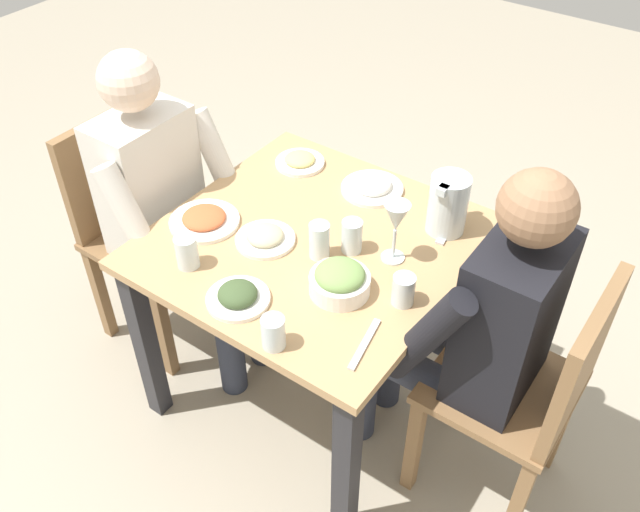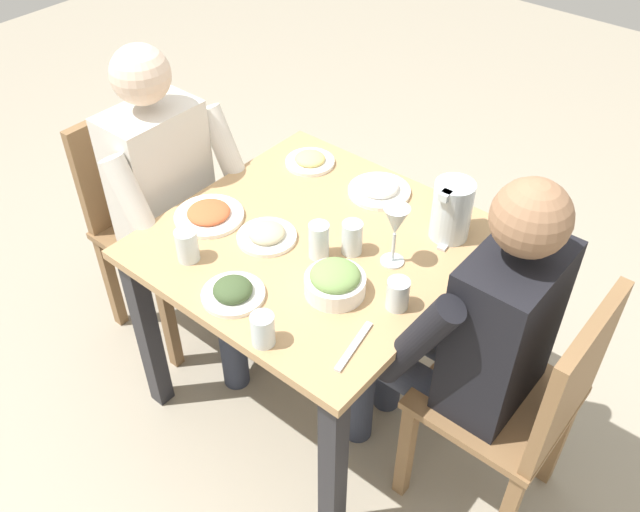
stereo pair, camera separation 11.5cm
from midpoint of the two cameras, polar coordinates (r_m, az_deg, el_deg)
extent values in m
plane|color=#9E937F|center=(2.59, -1.77, -10.81)|extent=(8.00, 8.00, 0.00)
cube|color=tan|center=(2.08, -2.15, 1.10)|extent=(0.90, 0.90, 0.03)
cube|color=#232328|center=(1.99, 0.47, -17.34)|extent=(0.06, 0.06, 0.68)
cube|color=#232328|center=(2.44, 11.29, -3.92)|extent=(0.06, 0.06, 0.68)
cube|color=#232328|center=(2.35, -15.75, -7.08)|extent=(0.06, 0.06, 0.68)
cube|color=#232328|center=(2.74, -3.60, 2.84)|extent=(0.06, 0.06, 0.68)
cube|color=olive|center=(2.13, 14.64, -19.46)|extent=(0.04, 0.04, 0.44)
cube|color=olive|center=(2.33, 18.12, -13.13)|extent=(0.04, 0.04, 0.44)
cube|color=olive|center=(2.19, 6.30, -15.43)|extent=(0.04, 0.04, 0.44)
cube|color=olive|center=(2.38, 10.53, -9.68)|extent=(0.04, 0.04, 0.44)
cube|color=olive|center=(2.06, 13.36, -10.60)|extent=(0.40, 0.40, 0.03)
cube|color=olive|center=(1.87, 19.39, -8.60)|extent=(0.38, 0.04, 0.42)
cube|color=olive|center=(2.89, -13.99, 0.80)|extent=(0.04, 0.04, 0.44)
cube|color=olive|center=(2.75, -19.03, -2.95)|extent=(0.04, 0.04, 0.44)
cube|color=olive|center=(2.69, -9.03, -1.89)|extent=(0.04, 0.04, 0.44)
cube|color=olive|center=(2.54, -14.19, -6.12)|extent=(0.04, 0.04, 0.44)
cube|color=olive|center=(2.56, -14.92, 1.35)|extent=(0.40, 0.40, 0.03)
cube|color=olive|center=(2.56, -18.51, 6.66)|extent=(0.38, 0.04, 0.42)
cube|color=black|center=(1.87, 13.76, -5.21)|extent=(0.32, 0.20, 0.50)
sphere|color=#936B4C|center=(1.63, 15.79, 3.83)|extent=(0.19, 0.19, 0.19)
cylinder|color=#2D3342|center=(2.07, 6.74, -9.85)|extent=(0.11, 0.38, 0.11)
cylinder|color=#2D3342|center=(2.29, 2.17, -10.97)|extent=(0.10, 0.10, 0.47)
cylinder|color=black|center=(1.76, 7.03, -6.69)|extent=(0.08, 0.23, 0.37)
cylinder|color=#2D3342|center=(2.17, 9.01, -6.96)|extent=(0.11, 0.38, 0.11)
cylinder|color=#2D3342|center=(2.38, 4.46, -8.32)|extent=(0.10, 0.10, 0.47)
cylinder|color=black|center=(2.03, 12.68, 0.26)|extent=(0.08, 0.23, 0.37)
cube|color=silver|center=(2.39, -15.50, 5.93)|extent=(0.32, 0.20, 0.50)
sphere|color=beige|center=(2.21, -17.23, 13.78)|extent=(0.19, 0.19, 0.19)
cylinder|color=#2D3342|center=(2.48, -10.00, 0.21)|extent=(0.11, 0.38, 0.11)
cylinder|color=#2D3342|center=(2.52, -6.32, -4.93)|extent=(0.10, 0.10, 0.47)
cylinder|color=silver|center=(2.39, -9.84, 7.67)|extent=(0.08, 0.23, 0.37)
cylinder|color=#2D3342|center=(2.40, -12.75, -1.96)|extent=(0.11, 0.38, 0.11)
cylinder|color=#2D3342|center=(2.44, -8.91, -7.24)|extent=(0.10, 0.10, 0.47)
cylinder|color=silver|center=(2.19, -16.94, 2.76)|extent=(0.08, 0.23, 0.37)
cylinder|color=silver|center=(2.08, 9.10, 4.25)|extent=(0.12, 0.12, 0.19)
cube|color=silver|center=(2.13, 10.09, 5.43)|extent=(0.02, 0.02, 0.11)
cube|color=silver|center=(1.99, 8.60, 5.42)|extent=(0.04, 0.03, 0.02)
cylinder|color=white|center=(1.88, -0.10, -2.40)|extent=(0.17, 0.17, 0.05)
ellipsoid|color=#759951|center=(1.86, -0.10, -1.60)|extent=(0.14, 0.14, 0.06)
cylinder|color=white|center=(2.17, -11.14, 2.83)|extent=(0.22, 0.22, 0.01)
ellipsoid|color=#CC5B33|center=(2.16, -11.19, 3.15)|extent=(0.14, 0.14, 0.04)
cylinder|color=white|center=(2.27, 2.92, 5.61)|extent=(0.21, 0.21, 0.01)
ellipsoid|color=white|center=(2.26, 2.94, 6.00)|extent=(0.13, 0.13, 0.05)
cylinder|color=white|center=(1.89, -8.60, -3.61)|extent=(0.18, 0.18, 0.01)
ellipsoid|color=#3D512D|center=(1.88, -8.66, -3.20)|extent=(0.11, 0.11, 0.05)
cylinder|color=white|center=(2.07, -6.19, 1.34)|extent=(0.18, 0.18, 0.01)
ellipsoid|color=#B7AD89|center=(2.06, -6.22, 1.69)|extent=(0.11, 0.11, 0.04)
cylinder|color=white|center=(2.40, -3.08, 7.77)|extent=(0.17, 0.17, 0.01)
ellipsoid|color=#E0C670|center=(2.39, -3.09, 8.07)|extent=(0.11, 0.11, 0.03)
cylinder|color=silver|center=(1.98, -1.72, 1.26)|extent=(0.06, 0.06, 0.11)
cylinder|color=silver|center=(1.74, -5.83, -6.43)|extent=(0.06, 0.06, 0.09)
cylinder|color=silver|center=(1.85, 5.22, -2.89)|extent=(0.06, 0.06, 0.09)
cylinder|color=silver|center=(2.00, -12.70, 0.30)|extent=(0.07, 0.07, 0.10)
cylinder|color=silver|center=(2.00, 1.04, 1.62)|extent=(0.06, 0.06, 0.10)
cylinder|color=silver|center=(2.01, 4.47, -0.15)|extent=(0.07, 0.07, 0.01)
cylinder|color=silver|center=(1.98, 4.55, 1.01)|extent=(0.01, 0.01, 0.10)
cone|color=silver|center=(1.92, 4.70, 3.18)|extent=(0.08, 0.08, 0.09)
cube|color=silver|center=(2.13, 9.18, 2.28)|extent=(0.17, 0.05, 0.01)
cube|color=silver|center=(1.76, 1.87, -7.41)|extent=(0.19, 0.05, 0.01)
camera|label=1|loc=(0.06, -91.62, -1.41)|focal=38.28mm
camera|label=2|loc=(0.06, 88.38, 1.41)|focal=38.28mm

